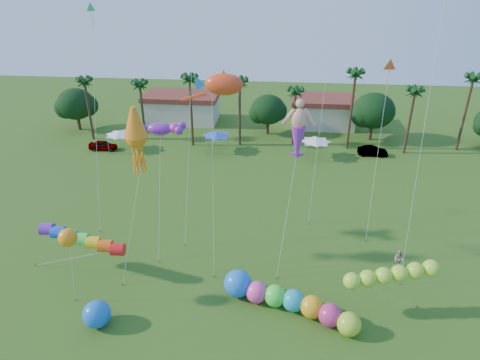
# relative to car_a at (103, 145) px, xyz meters

# --- Properties ---
(tree_line) EXTENTS (69.46, 8.91, 11.00)m
(tree_line) POSITION_rel_car_a_xyz_m (26.32, 8.12, 3.58)
(tree_line) COLOR #3A2819
(tree_line) RESTS_ON ground
(buildings_row) EXTENTS (35.00, 7.00, 4.00)m
(buildings_row) POSITION_rel_car_a_xyz_m (19.67, 14.13, 1.31)
(buildings_row) COLOR beige
(buildings_row) RESTS_ON ground
(tent_row) EXTENTS (31.00, 4.00, 0.60)m
(tent_row) POSITION_rel_car_a_xyz_m (16.76, 0.46, 2.06)
(tent_row) COLOR white
(tent_row) RESTS_ON ground
(car_a) EXTENTS (4.11, 1.72, 1.39)m
(car_a) POSITION_rel_car_a_xyz_m (0.00, 0.00, 0.00)
(car_a) COLOR #4C4C54
(car_a) RESTS_ON ground
(car_b) EXTENTS (4.16, 1.53, 1.36)m
(car_b) POSITION_rel_car_a_xyz_m (39.01, 1.67, -0.01)
(car_b) COLOR #4C4C54
(car_b) RESTS_ON ground
(spectator_b) EXTENTS (1.10, 1.07, 1.79)m
(spectator_b) POSITION_rel_car_a_xyz_m (36.75, -24.05, 0.20)
(spectator_b) COLOR #A9958D
(spectator_b) RESTS_ON ground
(caterpillar_inflatable) EXTENTS (10.84, 5.72, 2.28)m
(caterpillar_inflatable) POSITION_rel_car_a_xyz_m (26.67, -30.24, 0.26)
(caterpillar_inflatable) COLOR #FB42A1
(caterpillar_inflatable) RESTS_ON ground
(blue_ball) EXTENTS (2.09, 2.09, 2.09)m
(blue_ball) POSITION_rel_car_a_xyz_m (12.78, -33.27, 0.35)
(blue_ball) COLOR blue
(blue_ball) RESTS_ON ground
(rainbow_tube) EXTENTS (10.49, 2.17, 3.66)m
(rainbow_tube) POSITION_rel_car_a_xyz_m (10.80, -28.01, 2.43)
(rainbow_tube) COLOR red
(rainbow_tube) RESTS_ON ground
(green_worm) EXTENTS (9.13, 2.23, 3.93)m
(green_worm) POSITION_rel_car_a_xyz_m (31.59, -30.20, 2.46)
(green_worm) COLOR #9FE232
(green_worm) RESTS_ON ground
(orange_ball_kite) EXTENTS (1.43, 1.43, 6.68)m
(orange_ball_kite) POSITION_rel_car_a_xyz_m (10.25, -30.72, 5.27)
(orange_ball_kite) COLOR orange
(orange_ball_kite) RESTS_ON ground
(merman_kite) EXTENTS (2.42, 4.73, 14.39)m
(merman_kite) POSITION_rel_car_a_xyz_m (27.23, -22.82, 11.25)
(merman_kite) COLOR #E79D83
(merman_kite) RESTS_ON ground
(fish_kite) EXTENTS (4.86, 5.62, 16.75)m
(fish_kite) POSITION_rel_car_a_xyz_m (21.14, -22.54, 15.07)
(fish_kite) COLOR #ED401A
(fish_kite) RESTS_ON ground
(squid_kite) EXTENTS (2.20, 5.44, 14.41)m
(squid_kite) POSITION_rel_car_a_xyz_m (14.14, -24.42, 10.99)
(squid_kite) COLOR orange
(squid_kite) RESTS_ON ground
(lobster_kite) EXTENTS (4.25, 6.33, 11.89)m
(lobster_kite) POSITION_rel_car_a_xyz_m (14.96, -20.44, 10.40)
(lobster_kite) COLOR purple
(lobster_kite) RESTS_ON ground
(delta_kite_red) EXTENTS (1.34, 4.02, 16.90)m
(delta_kite_red) POSITION_rel_car_a_xyz_m (35.23, -16.43, 15.35)
(delta_kite_red) COLOR #E55219
(delta_kite_red) RESTS_ON ground
(delta_kite_green) EXTENTS (0.91, 5.11, 21.36)m
(delta_kite_green) POSITION_rel_car_a_xyz_m (8.39, -16.62, 19.53)
(delta_kite_green) COLOR #33DA7B
(delta_kite_green) RESTS_ON ground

